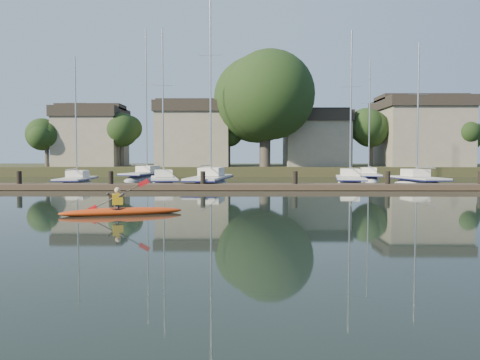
{
  "coord_description": "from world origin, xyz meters",
  "views": [
    {
      "loc": [
        -0.36,
        -16.32,
        2.22
      ],
      "look_at": [
        -0.5,
        3.1,
        1.2
      ],
      "focal_mm": 35.0,
      "sensor_mm": 36.0,
      "label": 1
    }
  ],
  "objects_px": {
    "sailboat_0": "(76,187)",
    "sailboat_5": "(146,181)",
    "sailboat_3": "(350,187)",
    "sailboat_2": "(210,188)",
    "sailboat_7": "(369,182)",
    "kayak": "(121,210)",
    "sailboat_4": "(418,188)",
    "dock": "(249,187)",
    "sailboat_1": "(164,187)"
  },
  "relations": [
    {
      "from": "sailboat_1",
      "to": "sailboat_2",
      "type": "relative_size",
      "value": 0.78
    },
    {
      "from": "kayak",
      "to": "dock",
      "type": "xyz_separation_m",
      "value": [
        4.95,
        12.91,
        0.03
      ]
    },
    {
      "from": "sailboat_3",
      "to": "sailboat_5",
      "type": "relative_size",
      "value": 0.84
    },
    {
      "from": "sailboat_0",
      "to": "kayak",
      "type": "bearing_deg",
      "value": -68.86
    },
    {
      "from": "sailboat_1",
      "to": "sailboat_4",
      "type": "xyz_separation_m",
      "value": [
        19.13,
        -0.14,
        -0.02
      ]
    },
    {
      "from": "sailboat_2",
      "to": "sailboat_5",
      "type": "relative_size",
      "value": 1.07
    },
    {
      "from": "sailboat_0",
      "to": "sailboat_1",
      "type": "height_order",
      "value": "sailboat_1"
    },
    {
      "from": "sailboat_2",
      "to": "sailboat_7",
      "type": "xyz_separation_m",
      "value": [
        13.92,
        8.17,
        0.03
      ]
    },
    {
      "from": "sailboat_0",
      "to": "sailboat_7",
      "type": "height_order",
      "value": "sailboat_7"
    },
    {
      "from": "dock",
      "to": "sailboat_1",
      "type": "xyz_separation_m",
      "value": [
        -6.4,
        4.91,
        -0.38
      ]
    },
    {
      "from": "sailboat_0",
      "to": "sailboat_5",
      "type": "distance_m",
      "value": 9.65
    },
    {
      "from": "kayak",
      "to": "sailboat_2",
      "type": "height_order",
      "value": "sailboat_2"
    },
    {
      "from": "sailboat_4",
      "to": "sailboat_5",
      "type": "distance_m",
      "value": 24.07
    },
    {
      "from": "sailboat_1",
      "to": "sailboat_5",
      "type": "height_order",
      "value": "sailboat_5"
    },
    {
      "from": "sailboat_3",
      "to": "sailboat_7",
      "type": "relative_size",
      "value": 1.07
    },
    {
      "from": "sailboat_3",
      "to": "sailboat_7",
      "type": "distance_m",
      "value": 7.81
    },
    {
      "from": "sailboat_2",
      "to": "sailboat_4",
      "type": "distance_m",
      "value": 15.57
    },
    {
      "from": "dock",
      "to": "sailboat_3",
      "type": "bearing_deg",
      "value": 34.22
    },
    {
      "from": "sailboat_1",
      "to": "sailboat_7",
      "type": "relative_size",
      "value": 1.07
    },
    {
      "from": "sailboat_3",
      "to": "dock",
      "type": "bearing_deg",
      "value": -135.76
    },
    {
      "from": "sailboat_7",
      "to": "sailboat_0",
      "type": "bearing_deg",
      "value": -151.33
    },
    {
      "from": "sailboat_7",
      "to": "kayak",
      "type": "bearing_deg",
      "value": -111.28
    },
    {
      "from": "sailboat_5",
      "to": "sailboat_7",
      "type": "height_order",
      "value": "sailboat_5"
    },
    {
      "from": "sailboat_3",
      "to": "sailboat_1",
      "type": "bearing_deg",
      "value": -168.44
    },
    {
      "from": "sailboat_0",
      "to": "sailboat_5",
      "type": "height_order",
      "value": "sailboat_5"
    },
    {
      "from": "sailboat_3",
      "to": "sailboat_5",
      "type": "distance_m",
      "value": 19.33
    },
    {
      "from": "sailboat_1",
      "to": "sailboat_2",
      "type": "distance_m",
      "value": 3.64
    },
    {
      "from": "sailboat_4",
      "to": "sailboat_2",
      "type": "bearing_deg",
      "value": 173.83
    },
    {
      "from": "sailboat_0",
      "to": "sailboat_5",
      "type": "bearing_deg",
      "value": 66.16
    },
    {
      "from": "sailboat_5",
      "to": "sailboat_1",
      "type": "bearing_deg",
      "value": -59.07
    },
    {
      "from": "sailboat_7",
      "to": "sailboat_5",
      "type": "bearing_deg",
      "value": -172.83
    },
    {
      "from": "sailboat_0",
      "to": "sailboat_3",
      "type": "bearing_deg",
      "value": -1.79
    },
    {
      "from": "kayak",
      "to": "sailboat_4",
      "type": "height_order",
      "value": "sailboat_4"
    },
    {
      "from": "dock",
      "to": "sailboat_2",
      "type": "height_order",
      "value": "sailboat_2"
    },
    {
      "from": "sailboat_1",
      "to": "sailboat_7",
      "type": "bearing_deg",
      "value": 11.9
    },
    {
      "from": "sailboat_4",
      "to": "sailboat_7",
      "type": "bearing_deg",
      "value": 93.94
    },
    {
      "from": "dock",
      "to": "sailboat_1",
      "type": "height_order",
      "value": "sailboat_1"
    },
    {
      "from": "sailboat_5",
      "to": "sailboat_4",
      "type": "bearing_deg",
      "value": -10.82
    },
    {
      "from": "sailboat_2",
      "to": "sailboat_4",
      "type": "xyz_separation_m",
      "value": [
        15.56,
        0.57,
        0.01
      ]
    },
    {
      "from": "sailboat_0",
      "to": "sailboat_2",
      "type": "distance_m",
      "value": 10.16
    },
    {
      "from": "sailboat_3",
      "to": "kayak",
      "type": "bearing_deg",
      "value": -114.95
    },
    {
      "from": "sailboat_2",
      "to": "sailboat_5",
      "type": "xyz_separation_m",
      "value": [
        -6.76,
        9.59,
        0.01
      ]
    },
    {
      "from": "sailboat_3",
      "to": "sailboat_5",
      "type": "bearing_deg",
      "value": 163.95
    },
    {
      "from": "dock",
      "to": "sailboat_0",
      "type": "distance_m",
      "value": 13.82
    },
    {
      "from": "dock",
      "to": "kayak",
      "type": "bearing_deg",
      "value": -110.99
    },
    {
      "from": "sailboat_0",
      "to": "sailboat_4",
      "type": "distance_m",
      "value": 25.71
    },
    {
      "from": "sailboat_7",
      "to": "sailboat_3",
      "type": "bearing_deg",
      "value": -103.96
    },
    {
      "from": "sailboat_5",
      "to": "sailboat_2",
      "type": "bearing_deg",
      "value": -43.65
    },
    {
      "from": "kayak",
      "to": "sailboat_2",
      "type": "bearing_deg",
      "value": 65.98
    },
    {
      "from": "dock",
      "to": "sailboat_7",
      "type": "height_order",
      "value": "sailboat_7"
    }
  ]
}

